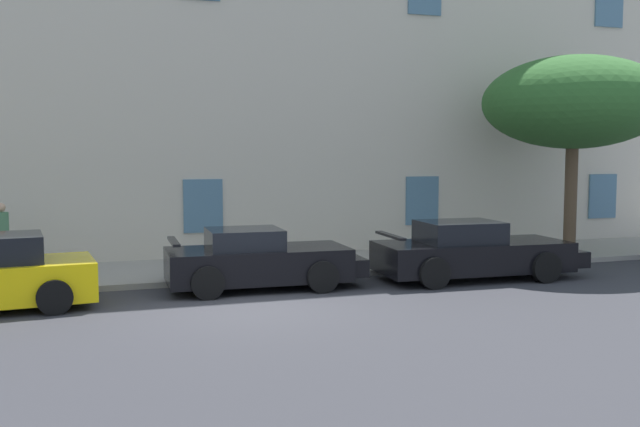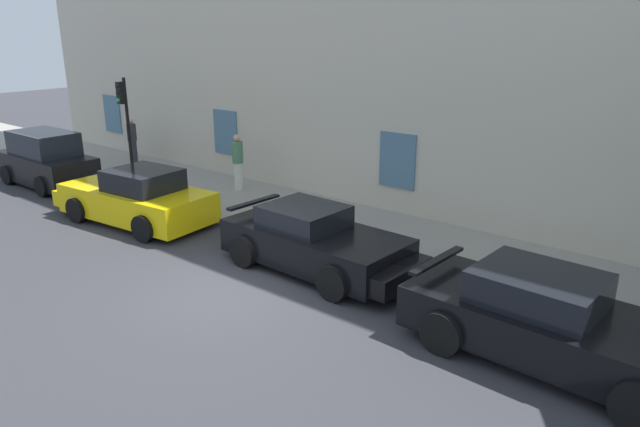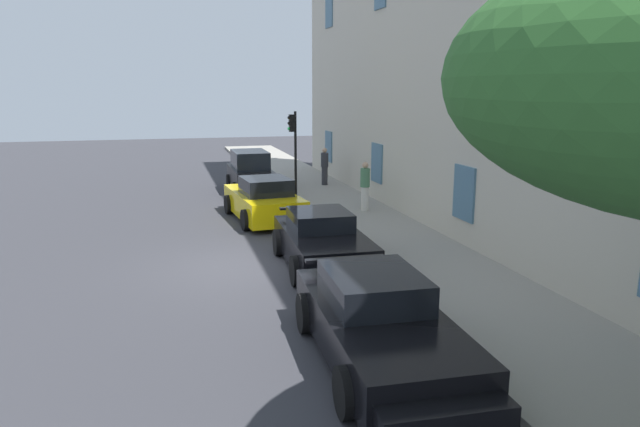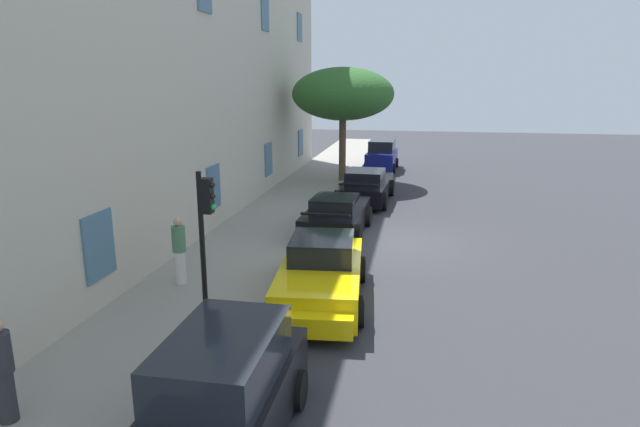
{
  "view_description": "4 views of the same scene",
  "coord_description": "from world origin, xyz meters",
  "px_view_note": "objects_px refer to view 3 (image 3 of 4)",
  "views": [
    {
      "loc": [
        -3.16,
        -13.82,
        3.15
      ],
      "look_at": [
        2.01,
        1.73,
        1.7
      ],
      "focal_mm": 39.95,
      "sensor_mm": 36.0,
      "label": 1
    },
    {
      "loc": [
        8.11,
        -7.19,
        5.11
      ],
      "look_at": [
        0.81,
        1.79,
        1.36
      ],
      "focal_mm": 32.9,
      "sensor_mm": 36.0,
      "label": 2
    },
    {
      "loc": [
        14.09,
        -1.79,
        4.41
      ],
      "look_at": [
        0.67,
        1.82,
        1.4
      ],
      "focal_mm": 32.49,
      "sensor_mm": 36.0,
      "label": 3
    },
    {
      "loc": [
        -17.09,
        -0.82,
        5.18
      ],
      "look_at": [
        -0.78,
        2.24,
        1.04
      ],
      "focal_mm": 30.16,
      "sensor_mm": 36.0,
      "label": 4
    }
  ],
  "objects_px": {
    "sportscar_yellow_flank": "(324,244)",
    "hatchback_parked": "(250,173)",
    "pedestrian_strolling": "(325,166)",
    "sportscar_red_lead": "(262,201)",
    "traffic_light": "(293,139)",
    "sportscar_white_middle": "(383,329)",
    "pedestrian_admiring": "(365,186)"
  },
  "relations": [
    {
      "from": "sportscar_yellow_flank",
      "to": "hatchback_parked",
      "type": "height_order",
      "value": "hatchback_parked"
    },
    {
      "from": "sportscar_white_middle",
      "to": "pedestrian_admiring",
      "type": "distance_m",
      "value": 11.68
    },
    {
      "from": "sportscar_yellow_flank",
      "to": "hatchback_parked",
      "type": "relative_size",
      "value": 1.17
    },
    {
      "from": "sportscar_yellow_flank",
      "to": "pedestrian_strolling",
      "type": "bearing_deg",
      "value": 164.44
    },
    {
      "from": "sportscar_yellow_flank",
      "to": "pedestrian_strolling",
      "type": "relative_size",
      "value": 2.7
    },
    {
      "from": "sportscar_yellow_flank",
      "to": "pedestrian_admiring",
      "type": "bearing_deg",
      "value": 151.81
    },
    {
      "from": "sportscar_white_middle",
      "to": "pedestrian_strolling",
      "type": "distance_m",
      "value": 17.32
    },
    {
      "from": "sportscar_yellow_flank",
      "to": "pedestrian_admiring",
      "type": "relative_size",
      "value": 2.6
    },
    {
      "from": "sportscar_red_lead",
      "to": "traffic_light",
      "type": "distance_m",
      "value": 3.65
    },
    {
      "from": "sportscar_red_lead",
      "to": "pedestrian_admiring",
      "type": "distance_m",
      "value": 3.68
    },
    {
      "from": "sportscar_red_lead",
      "to": "traffic_light",
      "type": "relative_size",
      "value": 1.42
    },
    {
      "from": "hatchback_parked",
      "to": "traffic_light",
      "type": "bearing_deg",
      "value": 25.75
    },
    {
      "from": "traffic_light",
      "to": "sportscar_yellow_flank",
      "type": "bearing_deg",
      "value": -7.61
    },
    {
      "from": "sportscar_red_lead",
      "to": "pedestrian_admiring",
      "type": "bearing_deg",
      "value": 86.51
    },
    {
      "from": "hatchback_parked",
      "to": "pedestrian_admiring",
      "type": "xyz_separation_m",
      "value": [
        5.63,
        3.28,
        0.21
      ]
    },
    {
      "from": "traffic_light",
      "to": "sportscar_white_middle",
      "type": "bearing_deg",
      "value": -6.72
    },
    {
      "from": "pedestrian_strolling",
      "to": "sportscar_white_middle",
      "type": "bearing_deg",
      "value": -12.41
    },
    {
      "from": "sportscar_red_lead",
      "to": "pedestrian_strolling",
      "type": "height_order",
      "value": "pedestrian_strolling"
    },
    {
      "from": "hatchback_parked",
      "to": "pedestrian_strolling",
      "type": "relative_size",
      "value": 2.3
    },
    {
      "from": "sportscar_red_lead",
      "to": "sportscar_white_middle",
      "type": "bearing_deg",
      "value": 0.25
    },
    {
      "from": "sportscar_white_middle",
      "to": "pedestrian_strolling",
      "type": "height_order",
      "value": "pedestrian_strolling"
    },
    {
      "from": "sportscar_yellow_flank",
      "to": "pedestrian_strolling",
      "type": "xyz_separation_m",
      "value": [
        -11.62,
        3.24,
        0.38
      ]
    },
    {
      "from": "traffic_light",
      "to": "sportscar_red_lead",
      "type": "bearing_deg",
      "value": -32.62
    },
    {
      "from": "sportscar_red_lead",
      "to": "pedestrian_admiring",
      "type": "height_order",
      "value": "pedestrian_admiring"
    },
    {
      "from": "traffic_light",
      "to": "pedestrian_admiring",
      "type": "xyz_separation_m",
      "value": [
        2.88,
        1.96,
        -1.44
      ]
    },
    {
      "from": "pedestrian_admiring",
      "to": "pedestrian_strolling",
      "type": "relative_size",
      "value": 1.04
    },
    {
      "from": "sportscar_red_lead",
      "to": "pedestrian_strolling",
      "type": "relative_size",
      "value": 2.89
    },
    {
      "from": "traffic_light",
      "to": "pedestrian_admiring",
      "type": "relative_size",
      "value": 1.97
    },
    {
      "from": "sportscar_red_lead",
      "to": "traffic_light",
      "type": "xyz_separation_m",
      "value": [
        -2.65,
        1.7,
        1.84
      ]
    },
    {
      "from": "hatchback_parked",
      "to": "pedestrian_admiring",
      "type": "distance_m",
      "value": 6.52
    },
    {
      "from": "sportscar_red_lead",
      "to": "sportscar_yellow_flank",
      "type": "relative_size",
      "value": 1.07
    },
    {
      "from": "sportscar_red_lead",
      "to": "traffic_light",
      "type": "height_order",
      "value": "traffic_light"
    }
  ]
}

